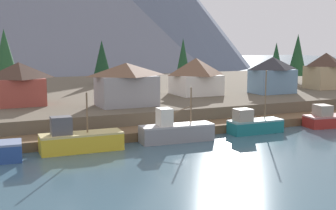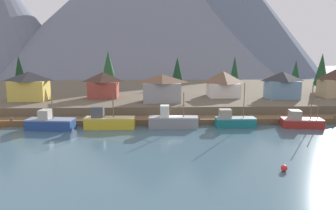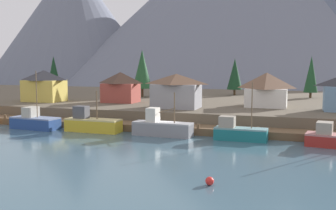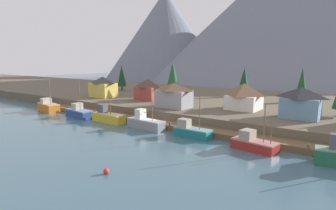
{
  "view_description": "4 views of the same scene",
  "coord_description": "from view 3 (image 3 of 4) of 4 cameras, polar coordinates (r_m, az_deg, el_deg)",
  "views": [
    {
      "loc": [
        -21.16,
        -45.13,
        11.14
      ],
      "look_at": [
        -0.18,
        1.59,
        3.62
      ],
      "focal_mm": 47.83,
      "sensor_mm": 36.0,
      "label": 1
    },
    {
      "loc": [
        -3.24,
        -52.22,
        12.6
      ],
      "look_at": [
        -1.31,
        1.46,
        3.35
      ],
      "focal_mm": 33.23,
      "sensor_mm": 36.0,
      "label": 2
    },
    {
      "loc": [
        16.83,
        -51.87,
        9.78
      ],
      "look_at": [
        -1.2,
        2.88,
        3.76
      ],
      "focal_mm": 42.46,
      "sensor_mm": 36.0,
      "label": 3
    },
    {
      "loc": [
        34.88,
        -42.43,
        13.21
      ],
      "look_at": [
        0.87,
        3.86,
        4.17
      ],
      "focal_mm": 30.39,
      "sensor_mm": 36.0,
      "label": 4
    }
  ],
  "objects": [
    {
      "name": "conifer_near_right",
      "position": [
        89.39,
        19.86,
        4.18
      ],
      "size": [
        2.92,
        2.92,
        8.92
      ],
      "color": "#4C3823",
      "rests_on": "shoreline_bank"
    },
    {
      "name": "fishing_boat_yellow",
      "position": [
        58.35,
        -10.87,
        -2.64
      ],
      "size": [
        8.25,
        2.76,
        5.92
      ],
      "rotation": [
        0.0,
        0.0,
        -0.03
      ],
      "color": "gold",
      "rests_on": "ground_plane"
    },
    {
      "name": "dock",
      "position": [
        57.19,
        0.86,
        -3.37
      ],
      "size": [
        80.0,
        4.0,
        1.6
      ],
      "color": "brown",
      "rests_on": "ground_plane"
    },
    {
      "name": "house_grey",
      "position": [
        65.22,
        1.19,
        2.09
      ],
      "size": [
        7.86,
        5.27,
        5.63
      ],
      "color": "gray",
      "rests_on": "shoreline_bank"
    },
    {
      "name": "house_yellow",
      "position": [
        80.37,
        -17.36,
        2.69
      ],
      "size": [
        7.55,
        5.35,
        6.02
      ],
      "color": "gold",
      "rests_on": "shoreline_bank"
    },
    {
      "name": "conifer_mid_left",
      "position": [
        99.0,
        -16.08,
        4.58
      ],
      "size": [
        3.17,
        3.17,
        9.11
      ],
      "color": "#4C3823",
      "rests_on": "shoreline_bank"
    },
    {
      "name": "conifer_back_left",
      "position": [
        92.65,
        9.56,
        4.42
      ],
      "size": [
        3.53,
        3.53,
        8.5
      ],
      "color": "#4C3823",
      "rests_on": "shoreline_bank"
    },
    {
      "name": "ground_plane",
      "position": [
        74.53,
        5.0,
        -1.99
      ],
      "size": [
        400.0,
        400.0,
        1.0
      ],
      "primitive_type": "cube",
      "color": "#3D5B6B"
    },
    {
      "name": "fishing_boat_blue",
      "position": [
        63.13,
        -18.6,
        -2.26
      ],
      "size": [
        7.79,
        3.58,
        8.72
      ],
      "rotation": [
        0.0,
        0.0,
        -0.1
      ],
      "color": "navy",
      "rests_on": "ground_plane"
    },
    {
      "name": "house_red",
      "position": [
        75.35,
        -6.82,
        2.6
      ],
      "size": [
        6.58,
        4.87,
        5.7
      ],
      "color": "#9E4238",
      "rests_on": "shoreline_bank"
    },
    {
      "name": "fishing_boat_teal",
      "position": [
        51.78,
        10.11,
        -3.82
      ],
      "size": [
        6.69,
        2.44,
        7.52
      ],
      "rotation": [
        0.0,
        0.0,
        -0.02
      ],
      "color": "#196B70",
      "rests_on": "ground_plane"
    },
    {
      "name": "conifer_near_left",
      "position": [
        87.12,
        -3.73,
        5.17
      ],
      "size": [
        4.17,
        4.17,
        10.32
      ],
      "color": "#4C3823",
      "rests_on": "shoreline_bank"
    },
    {
      "name": "channel_buoy",
      "position": [
        32.75,
        6.0,
        -10.81
      ],
      "size": [
        0.7,
        0.7,
        0.7
      ],
      "primitive_type": "sphere",
      "color": "red",
      "rests_on": "ground_plane"
    },
    {
      "name": "shoreline_bank",
      "position": [
        85.97,
        6.85,
        0.23
      ],
      "size": [
        400.0,
        56.0,
        2.5
      ],
      "primitive_type": "cube",
      "color": "brown",
      "rests_on": "ground_plane"
    },
    {
      "name": "house_white",
      "position": [
        69.48,
        13.96,
        2.22
      ],
      "size": [
        7.05,
        6.67,
        5.78
      ],
      "color": "silver",
      "rests_on": "shoreline_bank"
    },
    {
      "name": "fishing_boat_red",
      "position": [
        50.85,
        22.66,
        -4.44
      ],
      "size": [
        6.86,
        3.67,
        7.24
      ],
      "rotation": [
        0.0,
        0.0,
        -0.15
      ],
      "color": "maroon",
      "rests_on": "ground_plane"
    },
    {
      "name": "mountain_west_peak",
      "position": [
        212.56,
        -13.39,
        11.66
      ],
      "size": [
        87.7,
        87.7,
        62.96
      ],
      "primitive_type": "cone",
      "color": "slate",
      "rests_on": "ground_plane"
    },
    {
      "name": "fishing_boat_grey",
      "position": [
        54.02,
        -0.94,
        -3.2
      ],
      "size": [
        8.3,
        2.78,
        5.97
      ],
      "rotation": [
        0.0,
        0.0,
        -0.05
      ],
      "color": "gray",
      "rests_on": "ground_plane"
    }
  ]
}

